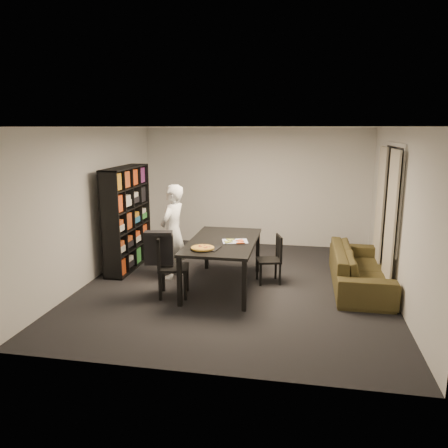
% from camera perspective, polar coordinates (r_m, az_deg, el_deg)
% --- Properties ---
extents(room, '(5.01, 5.51, 2.61)m').
position_cam_1_polar(room, '(7.08, 1.66, 1.95)').
color(room, black).
rests_on(room, ground).
extents(window_pane, '(0.02, 1.40, 1.60)m').
position_cam_1_polar(window_pane, '(7.69, 21.06, 3.47)').
color(window_pane, black).
rests_on(window_pane, room).
extents(window_frame, '(0.03, 1.52, 1.72)m').
position_cam_1_polar(window_frame, '(7.69, 21.02, 3.47)').
color(window_frame, white).
rests_on(window_frame, room).
extents(curtain_left, '(0.03, 0.70, 2.25)m').
position_cam_1_polar(curtain_left, '(7.23, 20.91, 0.13)').
color(curtain_left, beige).
rests_on(curtain_left, room).
extents(curtain_right, '(0.03, 0.70, 2.25)m').
position_cam_1_polar(curtain_right, '(8.23, 19.65, 1.65)').
color(curtain_right, beige).
rests_on(curtain_right, room).
extents(bookshelf, '(0.35, 1.50, 1.90)m').
position_cam_1_polar(bookshelf, '(8.30, -12.56, 0.76)').
color(bookshelf, black).
rests_on(bookshelf, room).
extents(dining_table, '(1.07, 1.92, 0.80)m').
position_cam_1_polar(dining_table, '(7.12, -0.15, -2.70)').
color(dining_table, black).
rests_on(dining_table, room).
extents(chair_left, '(0.52, 0.52, 0.96)m').
position_cam_1_polar(chair_left, '(6.86, -7.38, -4.95)').
color(chair_left, black).
rests_on(chair_left, room).
extents(chair_right, '(0.47, 0.47, 0.82)m').
position_cam_1_polar(chair_right, '(7.46, 6.46, -4.14)').
color(chair_right, black).
rests_on(chair_right, room).
extents(draped_jacket, '(0.46, 0.26, 0.53)m').
position_cam_1_polar(draped_jacket, '(6.81, -8.53, -2.96)').
color(draped_jacket, black).
rests_on(draped_jacket, chair_left).
extents(person, '(0.52, 0.67, 1.65)m').
position_cam_1_polar(person, '(7.63, -6.70, -1.01)').
color(person, white).
rests_on(person, room).
extents(baking_tray, '(0.45, 0.38, 0.01)m').
position_cam_1_polar(baking_tray, '(6.65, -2.36, -3.12)').
color(baking_tray, black).
rests_on(baking_tray, dining_table).
extents(pepperoni_pizza, '(0.35, 0.35, 0.03)m').
position_cam_1_polar(pepperoni_pizza, '(6.57, -2.81, -3.13)').
color(pepperoni_pizza, '#A98231').
rests_on(pepperoni_pizza, dining_table).
extents(kitchen_towel, '(0.46, 0.39, 0.01)m').
position_cam_1_polar(kitchen_towel, '(7.03, 1.45, -2.27)').
color(kitchen_towel, silver).
rests_on(kitchen_towel, dining_table).
extents(pizza_slices, '(0.43, 0.39, 0.01)m').
position_cam_1_polar(pizza_slices, '(6.99, 1.38, -2.26)').
color(pizza_slices, gold).
rests_on(pizza_slices, dining_table).
extents(sofa, '(0.86, 2.20, 0.64)m').
position_cam_1_polar(sofa, '(7.60, 17.32, -5.51)').
color(sofa, '#392E16').
rests_on(sofa, room).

